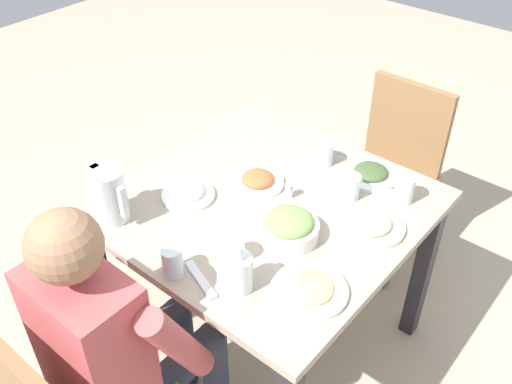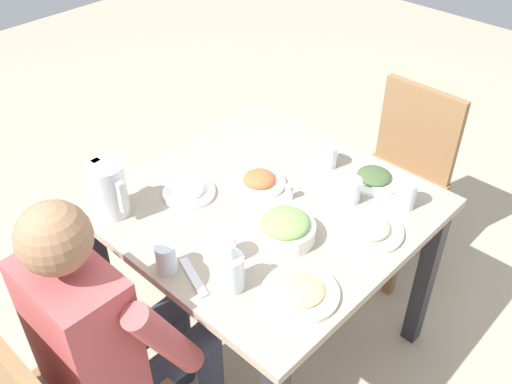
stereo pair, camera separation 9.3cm
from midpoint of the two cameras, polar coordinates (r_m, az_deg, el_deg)
ground_plane at (r=2.50m, az=-0.21°, el=-14.48°), size 8.00×8.00×0.00m
dining_table at (r=2.04m, az=-0.25°, el=-3.52°), size 0.99×0.99×0.75m
chair_far at (r=2.68m, az=12.53°, el=2.68°), size 0.40×0.40×0.85m
diner_near at (r=1.78m, az=-14.95°, el=-13.88°), size 0.48×0.53×1.15m
water_pitcher at (r=1.92m, az=-15.92°, el=-0.32°), size 0.16×0.12×0.19m
salad_bowl at (r=1.81m, az=1.80°, el=-3.52°), size 0.20×0.20×0.09m
plate_yoghurt at (r=2.00m, az=-8.17°, el=-0.07°), size 0.19×0.19×0.06m
plate_dolmas at (r=2.11m, az=10.18°, el=1.84°), size 0.20×0.20×0.04m
plate_rice_curry at (r=2.04m, az=-1.14°, el=1.14°), size 0.19×0.19×0.05m
plate_beans at (r=1.88m, az=9.99°, el=-3.17°), size 0.23×0.23×0.05m
plate_fries at (r=1.66m, az=3.74°, el=-9.70°), size 0.23×0.23×0.04m
water_glass_far_right at (r=2.14m, az=5.55°, el=3.84°), size 0.07×0.07×0.09m
water_glass_by_pitcher at (r=2.00m, az=13.35°, el=0.26°), size 0.07×0.07×0.10m
water_glass_near_left at (r=1.73m, az=-4.22°, el=-5.76°), size 0.07×0.07×0.09m
water_glass_near_right at (r=1.98m, az=8.05°, el=0.51°), size 0.07×0.07×0.09m
water_glass_far_left at (r=1.71m, az=-10.04°, el=-6.89°), size 0.06×0.06×0.10m
oil_carafe at (r=1.64m, az=-3.35°, el=-8.22°), size 0.08×0.08×0.16m
salt_shaker at (r=1.97m, az=1.98°, el=0.12°), size 0.03×0.03×0.05m
fork_near at (r=1.71m, az=-7.12°, el=-8.74°), size 0.17×0.08×0.01m
knife_near at (r=2.21m, az=8.37°, el=3.59°), size 0.19×0.04×0.01m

